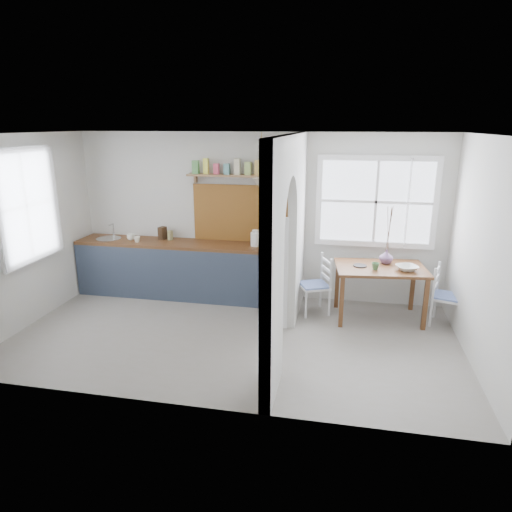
% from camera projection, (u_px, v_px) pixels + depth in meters
% --- Properties ---
extents(floor, '(5.80, 3.20, 0.01)m').
position_uv_depth(floor, '(234.00, 336.00, 6.05)').
color(floor, gray).
rests_on(floor, ground).
extents(ceiling, '(5.80, 3.20, 0.01)m').
position_uv_depth(ceiling, '(231.00, 134.00, 5.33)').
color(ceiling, silver).
rests_on(ceiling, walls).
extents(walls, '(5.81, 3.21, 2.60)m').
position_uv_depth(walls, '(233.00, 241.00, 5.69)').
color(walls, silver).
rests_on(walls, floor).
extents(partition, '(0.12, 3.20, 2.60)m').
position_uv_depth(partition, '(289.00, 231.00, 5.57)').
color(partition, silver).
rests_on(partition, floor).
extents(kitchen_window, '(0.10, 1.16, 1.50)m').
position_uv_depth(kitchen_window, '(25.00, 206.00, 6.13)').
color(kitchen_window, white).
rests_on(kitchen_window, walls).
extents(nook_window, '(1.76, 0.10, 1.30)m').
position_uv_depth(nook_window, '(376.00, 202.00, 6.74)').
color(nook_window, white).
rests_on(nook_window, walls).
extents(counter, '(3.50, 0.60, 0.90)m').
position_uv_depth(counter, '(186.00, 269.00, 7.39)').
color(counter, brown).
rests_on(counter, floor).
extents(sink, '(0.40, 0.40, 0.02)m').
position_uv_depth(sink, '(109.00, 239.00, 7.49)').
color(sink, '#BABABA').
rests_on(sink, counter).
extents(backsplash, '(1.65, 0.03, 0.90)m').
position_uv_depth(backsplash, '(244.00, 213.00, 7.20)').
color(backsplash, olive).
rests_on(backsplash, walls).
extents(shelf, '(1.75, 0.20, 0.21)m').
position_uv_depth(shelf, '(243.00, 172.00, 6.93)').
color(shelf, '#816142').
rests_on(shelf, walls).
extents(pendant_lamp, '(0.26, 0.26, 0.16)m').
position_uv_depth(pendant_lamp, '(261.00, 184.00, 6.58)').
color(pendant_lamp, silver).
rests_on(pendant_lamp, ceiling).
extents(utensil_rail, '(0.02, 0.50, 0.02)m').
position_uv_depth(utensil_rail, '(290.00, 218.00, 6.38)').
color(utensil_rail, '#BABABA').
rests_on(utensil_rail, partition).
extents(dining_table, '(1.32, 0.96, 0.77)m').
position_uv_depth(dining_table, '(379.00, 293.00, 6.53)').
color(dining_table, brown).
rests_on(dining_table, floor).
extents(chair_left, '(0.53, 0.53, 0.87)m').
position_uv_depth(chair_left, '(314.00, 285.00, 6.71)').
color(chair_left, white).
rests_on(chair_left, floor).
extents(chair_right, '(0.49, 0.49, 0.85)m').
position_uv_depth(chair_right, '(448.00, 296.00, 6.29)').
color(chair_right, white).
rests_on(chair_right, floor).
extents(kettle, '(0.24, 0.21, 0.25)m').
position_uv_depth(kettle, '(256.00, 238.00, 7.01)').
color(kettle, white).
rests_on(kettle, counter).
extents(mug_a, '(0.13, 0.13, 0.09)m').
position_uv_depth(mug_a, '(137.00, 239.00, 7.25)').
color(mug_a, white).
rests_on(mug_a, counter).
extents(mug_b, '(0.14, 0.14, 0.10)m').
position_uv_depth(mug_b, '(131.00, 237.00, 7.38)').
color(mug_b, white).
rests_on(mug_b, counter).
extents(knife_block, '(0.12, 0.15, 0.20)m').
position_uv_depth(knife_block, '(162.00, 233.00, 7.41)').
color(knife_block, '#402A16').
rests_on(knife_block, counter).
extents(jar, '(0.11, 0.11, 0.15)m').
position_uv_depth(jar, '(170.00, 235.00, 7.38)').
color(jar, '#8D8855').
rests_on(jar, counter).
extents(towel_magenta, '(0.02, 0.03, 0.61)m').
position_uv_depth(towel_magenta, '(287.00, 294.00, 6.80)').
color(towel_magenta, '#BA1158').
rests_on(towel_magenta, counter).
extents(towel_orange, '(0.02, 0.03, 0.48)m').
position_uv_depth(towel_orange, '(287.00, 297.00, 6.74)').
color(towel_orange, orange).
rests_on(towel_orange, counter).
extents(bowl, '(0.37, 0.37, 0.07)m').
position_uv_depth(bowl, '(407.00, 268.00, 6.26)').
color(bowl, silver).
rests_on(bowl, dining_table).
extents(table_cup, '(0.12, 0.12, 0.10)m').
position_uv_depth(table_cup, '(375.00, 266.00, 6.29)').
color(table_cup, '#4B7E4E').
rests_on(table_cup, dining_table).
extents(plate, '(0.20, 0.20, 0.02)m').
position_uv_depth(plate, '(360.00, 266.00, 6.45)').
color(plate, black).
rests_on(plate, dining_table).
extents(vase, '(0.25, 0.25, 0.20)m').
position_uv_depth(vase, '(386.00, 257.00, 6.55)').
color(vase, '#6D4E78').
rests_on(vase, dining_table).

